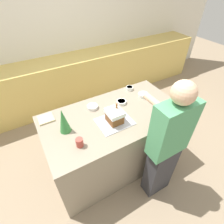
# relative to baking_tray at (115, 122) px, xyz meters

# --- Properties ---
(ground_plane) EXTENTS (12.00, 12.00, 0.00)m
(ground_plane) POSITION_rel_baking_tray_xyz_m (0.05, 0.10, -0.89)
(ground_plane) COLOR gray
(wall_back) EXTENTS (8.00, 0.05, 2.60)m
(wall_back) POSITION_rel_baking_tray_xyz_m (0.05, 2.17, 0.41)
(wall_back) COLOR white
(wall_back) RESTS_ON ground_plane
(back_cabinet_block) EXTENTS (6.00, 0.60, 0.95)m
(back_cabinet_block) POSITION_rel_baking_tray_xyz_m (0.05, 1.85, -0.42)
(back_cabinet_block) COLOR #DBBC60
(back_cabinet_block) RESTS_ON ground_plane
(kitchen_island) EXTENTS (1.72, 0.92, 0.89)m
(kitchen_island) POSITION_rel_baking_tray_xyz_m (0.05, 0.10, -0.45)
(kitchen_island) COLOR gray
(kitchen_island) RESTS_ON ground_plane
(baking_tray) EXTENTS (0.40, 0.32, 0.01)m
(baking_tray) POSITION_rel_baking_tray_xyz_m (0.00, 0.00, 0.00)
(baking_tray) COLOR #B2B2BC
(baking_tray) RESTS_ON kitchen_island
(gingerbread_house) EXTENTS (0.17, 0.20, 0.22)m
(gingerbread_house) POSITION_rel_baking_tray_xyz_m (0.00, 0.00, 0.09)
(gingerbread_house) COLOR brown
(gingerbread_house) RESTS_ON baking_tray
(decorative_tree) EXTENTS (0.12, 0.12, 0.30)m
(decorative_tree) POSITION_rel_baking_tray_xyz_m (-0.53, 0.15, 0.14)
(decorative_tree) COLOR #33843D
(decorative_tree) RESTS_ON kitchen_island
(candy_bowl_beside_tree) EXTENTS (0.14, 0.14, 0.04)m
(candy_bowl_beside_tree) POSITION_rel_baking_tray_xyz_m (-0.11, 0.36, 0.02)
(candy_bowl_beside_tree) COLOR silver
(candy_bowl_beside_tree) RESTS_ON kitchen_island
(candy_bowl_front_corner) EXTENTS (0.10, 0.10, 0.05)m
(candy_bowl_front_corner) POSITION_rel_baking_tray_xyz_m (0.53, 0.48, 0.02)
(candy_bowl_front_corner) COLOR white
(candy_bowl_front_corner) RESTS_ON kitchen_island
(candy_bowl_center_rear) EXTENTS (0.13, 0.13, 0.04)m
(candy_bowl_center_rear) POSITION_rel_baking_tray_xyz_m (0.26, 0.26, 0.02)
(candy_bowl_center_rear) COLOR white
(candy_bowl_center_rear) RESTS_ON kitchen_island
(candy_bowl_near_tray_right) EXTENTS (0.14, 0.14, 0.05)m
(candy_bowl_near_tray_right) POSITION_rel_baking_tray_xyz_m (0.60, 0.24, 0.02)
(candy_bowl_near_tray_right) COLOR silver
(candy_bowl_near_tray_right) RESTS_ON kitchen_island
(cookbook) EXTENTS (0.18, 0.17, 0.02)m
(cookbook) POSITION_rel_baking_tray_xyz_m (-0.67, 0.44, 0.01)
(cookbook) COLOR #CCB78C
(cookbook) RESTS_ON kitchen_island
(mug) EXTENTS (0.07, 0.07, 0.10)m
(mug) POSITION_rel_baking_tray_xyz_m (-0.48, -0.13, 0.04)
(mug) COLOR #B24238
(mug) RESTS_ON kitchen_island
(person) EXTENTS (0.42, 0.53, 1.61)m
(person) POSITION_rel_baking_tray_xyz_m (0.31, -0.54, -0.06)
(person) COLOR #333338
(person) RESTS_ON ground_plane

